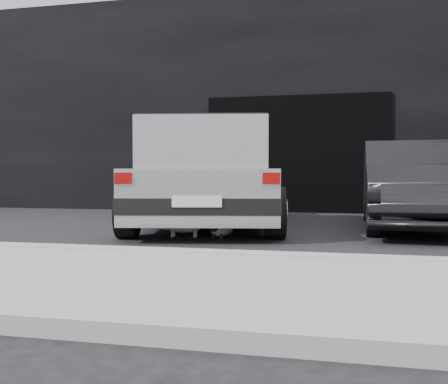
% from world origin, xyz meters
% --- Properties ---
extents(ground, '(80.00, 80.00, 0.00)m').
position_xyz_m(ground, '(0.00, 0.00, 0.00)').
color(ground, black).
rests_on(ground, ground).
extents(building_facade, '(34.00, 4.00, 5.00)m').
position_xyz_m(building_facade, '(1.00, 6.00, 2.50)').
color(building_facade, black).
rests_on(building_facade, ground).
extents(garage_opening, '(4.00, 0.10, 2.60)m').
position_xyz_m(garage_opening, '(1.00, 3.99, 1.30)').
color(garage_opening, black).
rests_on(garage_opening, ground).
extents(curb, '(18.00, 0.25, 0.12)m').
position_xyz_m(curb, '(1.00, -2.60, 0.06)').
color(curb, gray).
rests_on(curb, ground).
extents(sidewalk, '(18.00, 2.20, 0.11)m').
position_xyz_m(sidewalk, '(1.00, -3.80, 0.06)').
color(sidewalk, gray).
rests_on(sidewalk, ground).
extents(silver_hatchback, '(2.87, 4.78, 1.66)m').
position_xyz_m(silver_hatchback, '(-0.16, 0.60, 0.90)').
color(silver_hatchback, '#A5A8A9').
rests_on(silver_hatchback, ground).
extents(second_car, '(1.63, 4.25, 1.38)m').
position_xyz_m(second_car, '(3.02, 1.01, 0.69)').
color(second_car, black).
rests_on(second_car, ground).
extents(cat_siamese, '(0.35, 0.71, 0.25)m').
position_xyz_m(cat_siamese, '(0.34, -0.70, 0.11)').
color(cat_siamese, beige).
rests_on(cat_siamese, ground).
extents(cat_white, '(0.76, 0.34, 0.36)m').
position_xyz_m(cat_white, '(-0.12, -0.72, 0.17)').
color(cat_white, white).
rests_on(cat_white, ground).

